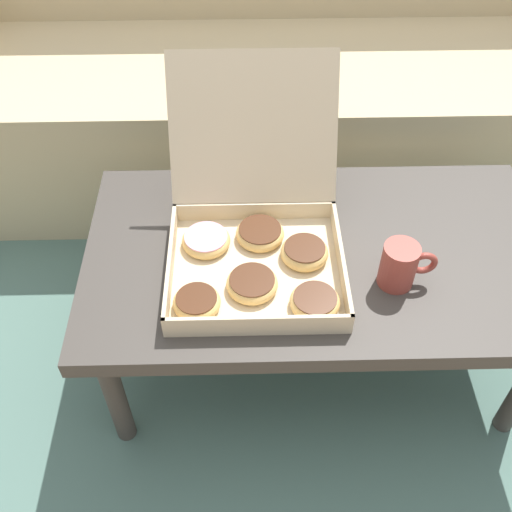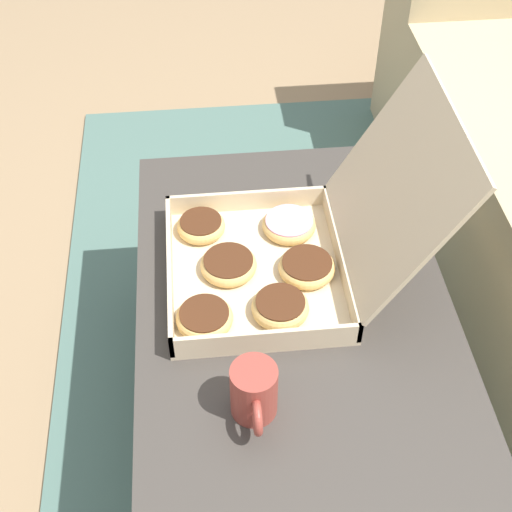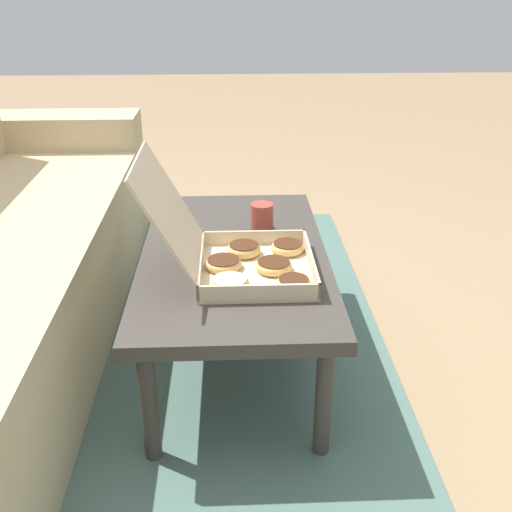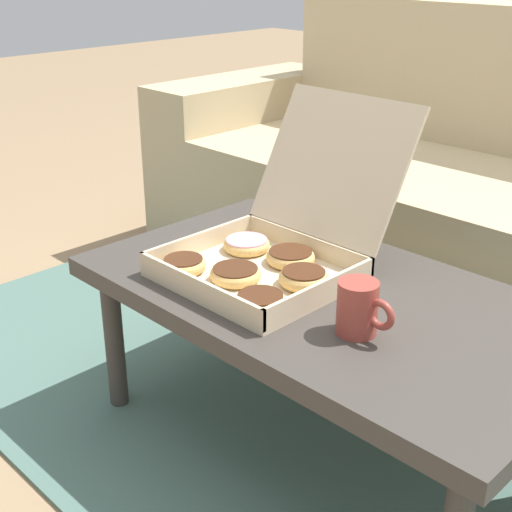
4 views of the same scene
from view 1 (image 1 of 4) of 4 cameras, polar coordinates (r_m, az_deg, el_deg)
ground_plane at (r=1.63m, az=4.72°, el=-7.02°), size 12.00×12.00×0.00m
area_rug at (r=1.82m, az=3.97°, el=0.72°), size 2.50×1.76×0.01m
couch at (r=2.01m, az=3.41°, el=16.54°), size 2.38×0.76×0.86m
coffee_table at (r=1.32m, az=5.88°, el=-0.64°), size 1.00×0.56×0.39m
pastry_box at (r=1.23m, az=0.02°, el=1.64°), size 0.36×0.47×0.33m
coffee_mug at (r=1.22m, az=13.58°, el=-0.85°), size 0.11×0.07×0.10m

